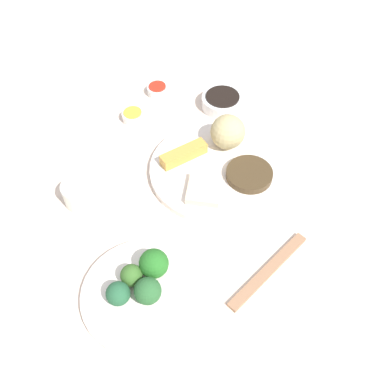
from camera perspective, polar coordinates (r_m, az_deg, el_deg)
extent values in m
cube|color=beige|center=(0.98, 0.01, 2.33)|extent=(2.20, 2.20, 0.02)
cylinder|color=white|center=(0.96, 3.15, 2.98)|extent=(0.29, 0.29, 0.02)
sphere|color=tan|center=(0.98, 4.76, 7.94)|extent=(0.08, 0.08, 0.08)
cube|color=gold|center=(0.97, -1.10, 5.05)|extent=(0.10, 0.09, 0.03)
cube|color=beige|center=(0.90, 1.59, 0.26)|extent=(0.08, 0.08, 0.02)
cylinder|color=#43331D|center=(0.94, 7.60, 2.35)|extent=(0.10, 0.10, 0.02)
cylinder|color=white|center=(0.80, -6.48, -13.29)|extent=(0.22, 0.22, 0.01)
sphere|color=#255937|center=(0.78, -9.77, -13.13)|extent=(0.04, 0.04, 0.04)
sphere|color=#295E2F|center=(0.77, -5.90, -12.90)|extent=(0.05, 0.05, 0.05)
sphere|color=#396728|center=(0.79, -8.03, -10.86)|extent=(0.04, 0.04, 0.04)
sphere|color=#256B23|center=(0.79, -5.08, -9.41)|extent=(0.05, 0.05, 0.05)
cylinder|color=white|center=(1.12, 4.02, 11.80)|extent=(0.10, 0.10, 0.03)
cylinder|color=black|center=(1.11, 4.08, 12.51)|extent=(0.09, 0.09, 0.00)
cylinder|color=white|center=(1.17, -4.58, 13.28)|extent=(0.05, 0.05, 0.02)
cylinder|color=red|center=(1.16, -4.62, 13.78)|extent=(0.04, 0.04, 0.00)
cylinder|color=white|center=(1.09, -7.81, 9.90)|extent=(0.05, 0.05, 0.02)
cylinder|color=yellow|center=(1.09, -7.88, 10.40)|extent=(0.04, 0.04, 0.00)
cylinder|color=white|center=(0.92, -14.70, -0.19)|extent=(0.07, 0.07, 0.05)
cube|color=#9D704F|center=(0.84, 10.09, -10.19)|extent=(0.20, 0.12, 0.01)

